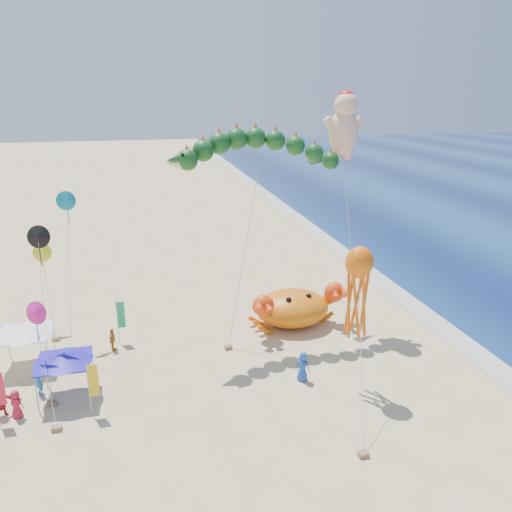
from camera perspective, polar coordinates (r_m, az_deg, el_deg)
The scene contains 11 objects.
ground at distance 33.43m, azimuth 4.22°, elevation -11.45°, with size 320.00×320.00×0.00m, color #D1B784.
foam_strip at distance 38.45m, azimuth 21.74°, elevation -8.61°, with size 320.00×320.00×0.00m, color silver.
crab_inflatable at distance 37.11m, azimuth 4.22°, elevation -5.83°, with size 7.38×5.47×3.23m.
dragon_kite at distance 32.99m, azimuth 0.12°, elevation 11.39°, with size 12.20×4.91×13.93m.
cherub_kite at distance 35.93m, azimuth 10.08°, elevation 14.63°, with size 2.22×3.23×16.64m.
octopus_kite at distance 28.19m, azimuth 11.55°, elevation -3.31°, with size 2.96×6.73×8.60m.
canopy_blue at distance 30.32m, azimuth -21.17°, elevation -10.81°, with size 3.20×3.20×2.71m.
canopy_white at distance 34.49m, azimuth -25.00°, elevation -7.71°, with size 3.37×3.37×2.71m.
feather_flags at distance 31.34m, azimuth -23.39°, elevation -11.00°, with size 10.53×8.11×3.20m.
beachgoers at distance 33.17m, azimuth -21.07°, elevation -11.27°, with size 20.58×10.73×1.88m.
small_kites at distance 32.97m, azimuth -24.89°, elevation -1.20°, with size 8.57×12.86×10.35m.
Camera 1 is at (-9.05, -27.60, 16.55)m, focal length 35.00 mm.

